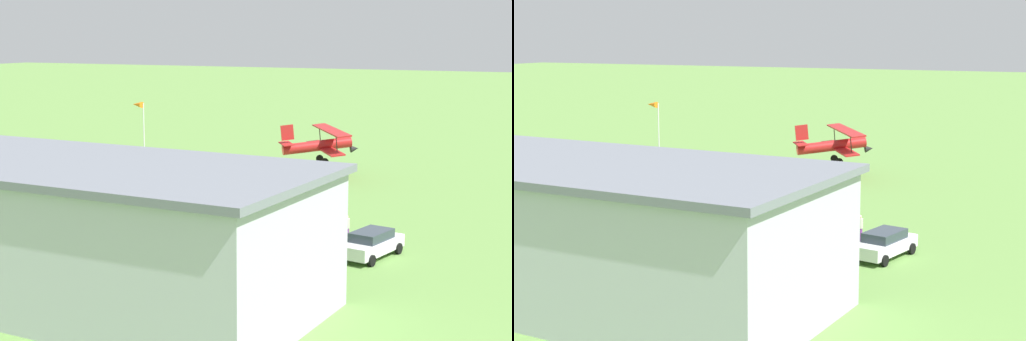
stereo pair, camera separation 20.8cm
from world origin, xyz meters
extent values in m
plane|color=#608C42|center=(0.00, 0.00, 0.00)|extent=(400.00, 400.00, 0.00)
cube|color=#B7BCC6|center=(-3.04, 34.70, 3.12)|extent=(28.13, 11.64, 6.24)
cube|color=slate|center=(-3.04, 34.70, 6.42)|extent=(28.76, 12.27, 0.35)
cube|color=#384251|center=(-3.29, 29.51, 2.56)|extent=(9.68, 0.63, 5.12)
cylinder|color=#B21E1E|center=(-3.53, -0.96, 2.72)|extent=(5.56, 4.23, 1.49)
cone|color=black|center=(-6.30, -2.87, 2.40)|extent=(0.99, 0.96, 0.71)
cube|color=#B21E1E|center=(-4.11, -1.36, 2.51)|extent=(6.21, 8.24, 0.23)
cube|color=#B21E1E|center=(-4.53, -1.65, 4.06)|extent=(6.21, 8.24, 0.23)
cube|color=#B21E1E|center=(-1.36, 0.54, 3.93)|extent=(1.06, 0.77, 1.40)
cube|color=#B21E1E|center=(-1.29, 0.59, 2.98)|extent=(2.22, 2.65, 0.16)
cylinder|color=black|center=(-4.47, -0.45, 1.46)|extent=(0.61, 0.48, 0.64)
cylinder|color=black|center=(-3.39, -2.02, 1.46)|extent=(0.61, 0.48, 0.64)
cylinder|color=#332D28|center=(-5.99, 0.91, 3.29)|extent=(0.23, 0.20, 1.59)
cylinder|color=#332D28|center=(-2.65, -3.92, 3.29)|extent=(0.23, 0.20, 1.59)
cube|color=white|center=(-15.71, 22.03, 0.67)|extent=(2.66, 4.90, 0.70)
cube|color=#2D3842|center=(-15.71, 22.03, 1.28)|extent=(2.05, 2.85, 0.52)
cylinder|color=black|center=(-16.28, 23.75, 0.32)|extent=(0.34, 0.67, 0.64)
cylinder|color=black|center=(-14.53, 23.40, 0.32)|extent=(0.34, 0.67, 0.64)
cylinder|color=black|center=(-16.90, 20.66, 0.32)|extent=(0.34, 0.67, 0.64)
cylinder|color=black|center=(-15.15, 20.31, 0.32)|extent=(0.34, 0.67, 0.64)
cylinder|color=#72338C|center=(7.64, 20.08, 0.41)|extent=(0.44, 0.44, 0.83)
cylinder|color=#3F3F47|center=(7.64, 20.08, 1.12)|extent=(0.52, 0.52, 0.59)
sphere|color=brown|center=(7.64, 20.08, 1.52)|extent=(0.22, 0.22, 0.22)
cylinder|color=#33723F|center=(5.91, 17.18, 0.40)|extent=(0.40, 0.40, 0.80)
cylinder|color=#3F3F47|center=(5.91, 17.18, 1.08)|extent=(0.47, 0.47, 0.57)
sphere|color=#D8AD84|center=(5.91, 17.18, 1.47)|extent=(0.22, 0.22, 0.22)
cylinder|color=beige|center=(-11.68, 18.57, 0.42)|extent=(0.43, 0.43, 0.84)
cylinder|color=#3F3F47|center=(-11.68, 18.57, 1.14)|extent=(0.51, 0.51, 0.60)
sphere|color=#9E704C|center=(-11.68, 18.57, 1.55)|extent=(0.23, 0.23, 0.23)
cylinder|color=#72338C|center=(-13.26, 19.19, 0.41)|extent=(0.44, 0.44, 0.82)
cylinder|color=beige|center=(-13.26, 19.19, 1.12)|extent=(0.52, 0.52, 0.58)
sphere|color=beige|center=(-13.26, 19.19, 1.52)|extent=(0.22, 0.22, 0.22)
cylinder|color=silver|center=(15.64, -3.19, 2.76)|extent=(0.12, 0.12, 5.53)
cone|color=orange|center=(16.34, -3.19, 5.38)|extent=(1.41, 0.90, 0.60)
camera|label=1|loc=(-29.07, 65.27, 12.51)|focal=57.99mm
camera|label=2|loc=(-29.26, 65.18, 12.51)|focal=57.99mm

